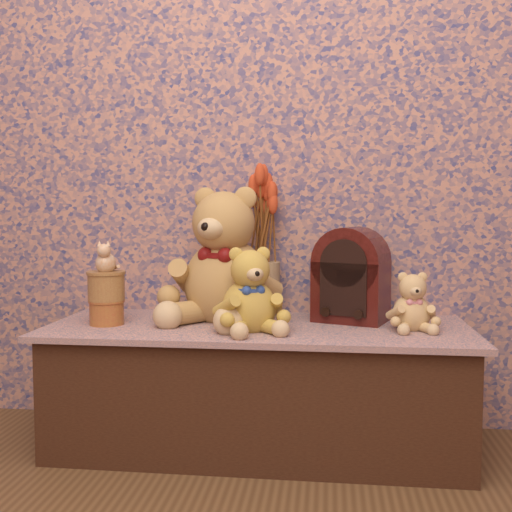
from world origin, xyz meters
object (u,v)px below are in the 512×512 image
at_px(biscuit_tin_lower, 107,312).
at_px(cat_figurine, 106,256).
at_px(teddy_medium, 249,286).
at_px(cathedral_radio, 351,274).
at_px(ceramic_vase, 264,289).
at_px(teddy_small, 412,299).
at_px(teddy_large, 227,249).

relative_size(biscuit_tin_lower, cat_figurine, 1.05).
bearing_deg(biscuit_tin_lower, teddy_medium, -4.92).
xyz_separation_m(cathedral_radio, ceramic_vase, (-0.32, 0.08, -0.07)).
bearing_deg(biscuit_tin_lower, teddy_small, 1.83).
bearing_deg(teddy_small, teddy_medium, -179.12).
xyz_separation_m(teddy_small, cathedral_radio, (-0.19, 0.13, 0.06)).
height_order(teddy_small, cat_figurine, cat_figurine).
height_order(cathedral_radio, biscuit_tin_lower, cathedral_radio).
xyz_separation_m(biscuit_tin_lower, cat_figurine, (0.00, 0.00, 0.19)).
distance_m(teddy_large, cathedral_radio, 0.45).
bearing_deg(teddy_large, cathedral_radio, 22.47).
distance_m(biscuit_tin_lower, cat_figurine, 0.19).
xyz_separation_m(teddy_small, biscuit_tin_lower, (-1.02, -0.03, -0.06)).
height_order(teddy_large, teddy_small, teddy_large).
distance_m(teddy_small, cat_figurine, 1.03).
height_order(ceramic_vase, cat_figurine, cat_figurine).
bearing_deg(ceramic_vase, biscuit_tin_lower, -154.95).
distance_m(teddy_large, cat_figurine, 0.42).
xyz_separation_m(teddy_medium, teddy_small, (0.53, 0.08, -0.04)).
height_order(teddy_large, cat_figurine, teddy_large).
distance_m(teddy_small, ceramic_vase, 0.55).
bearing_deg(ceramic_vase, teddy_small, -22.25).
bearing_deg(teddy_large, biscuit_tin_lower, -143.06).
bearing_deg(cat_figurine, teddy_medium, -13.42).
bearing_deg(teddy_small, cat_figurine, 174.53).
relative_size(teddy_large, biscuit_tin_lower, 4.37).
xyz_separation_m(teddy_large, teddy_small, (0.63, -0.10, -0.15)).
bearing_deg(cathedral_radio, teddy_small, -14.91).
xyz_separation_m(teddy_medium, cat_figurine, (-0.50, 0.04, 0.09)).
distance_m(cathedral_radio, biscuit_tin_lower, 0.86).
distance_m(teddy_large, biscuit_tin_lower, 0.47).
height_order(teddy_small, ceramic_vase, teddy_small).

